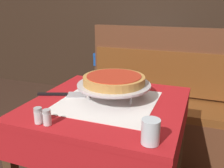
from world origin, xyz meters
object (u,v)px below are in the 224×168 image
(dining_table_rear, at_px, (139,58))
(deep_dish_pizza, at_px, (114,80))
(salt_shaker, at_px, (38,115))
(condiment_caddy, at_px, (133,47))
(pizza_pan_stand, at_px, (114,85))
(dining_table_front, at_px, (108,121))
(water_glass_near, at_px, (151,132))
(pepper_shaker, at_px, (47,117))
(pizza_server, at_px, (65,94))
(booth_bench, at_px, (162,117))

(dining_table_rear, height_order, deep_dish_pizza, deep_dish_pizza)
(deep_dish_pizza, bearing_deg, salt_shaker, -117.73)
(dining_table_rear, distance_m, condiment_caddy, 0.15)
(pizza_pan_stand, relative_size, condiment_caddy, 2.64)
(dining_table_front, relative_size, water_glass_near, 8.21)
(deep_dish_pizza, distance_m, condiment_caddy, 1.52)
(pepper_shaker, bearing_deg, salt_shaker, 180.00)
(pizza_server, xyz_separation_m, pepper_shaker, (0.12, -0.34, 0.03))
(pizza_server, height_order, pepper_shaker, pepper_shaker)
(booth_bench, xyz_separation_m, pepper_shaker, (-0.32, -1.17, 0.46))
(dining_table_rear, distance_m, pepper_shaker, 1.92)
(condiment_caddy, bearing_deg, deep_dish_pizza, -77.77)
(salt_shaker, bearing_deg, dining_table_front, 60.85)
(pepper_shaker, xyz_separation_m, condiment_caddy, (-0.16, 1.87, 0.00))
(pizza_pan_stand, bearing_deg, condiment_caddy, 102.23)
(condiment_caddy, bearing_deg, dining_table_rear, 31.18)
(deep_dish_pizza, relative_size, salt_shaker, 4.63)
(deep_dish_pizza, xyz_separation_m, water_glass_near, (0.29, -0.38, -0.06))
(deep_dish_pizza, bearing_deg, pizza_server, -170.15)
(dining_table_front, relative_size, pepper_shaker, 11.36)
(water_glass_near, relative_size, pepper_shaker, 1.38)
(pizza_pan_stand, bearing_deg, booth_bench, 78.69)
(salt_shaker, bearing_deg, pizza_pan_stand, 62.27)
(pepper_shaker, relative_size, condiment_caddy, 0.46)
(pizza_pan_stand, relative_size, pizza_server, 1.42)
(booth_bench, relative_size, salt_shaker, 18.80)
(water_glass_near, height_order, pepper_shaker, water_glass_near)
(pepper_shaker, bearing_deg, condiment_caddy, 94.87)
(deep_dish_pizza, height_order, pizza_server, deep_dish_pizza)
(dining_table_front, relative_size, booth_bench, 0.59)
(salt_shaker, bearing_deg, dining_table_rear, 91.50)
(water_glass_near, height_order, salt_shaker, water_glass_near)
(condiment_caddy, bearing_deg, pepper_shaker, -85.13)
(pizza_pan_stand, bearing_deg, water_glass_near, -53.20)
(booth_bench, relative_size, deep_dish_pizza, 4.06)
(pizza_pan_stand, relative_size, water_glass_near, 4.11)
(booth_bench, xyz_separation_m, condiment_caddy, (-0.48, 0.70, 0.46))
(dining_table_rear, bearing_deg, dining_table_front, -81.32)
(dining_table_rear, relative_size, pizza_server, 2.80)
(dining_table_front, height_order, deep_dish_pizza, deep_dish_pizza)
(water_glass_near, bearing_deg, dining_table_rear, 105.95)
(dining_table_rear, height_order, salt_shaker, salt_shaker)
(booth_bench, bearing_deg, dining_table_rear, 119.06)
(dining_table_front, xyz_separation_m, booth_bench, (0.17, 0.83, -0.31))
(pizza_server, bearing_deg, salt_shaker, -77.41)
(booth_bench, height_order, deep_dish_pizza, booth_bench)
(dining_table_front, height_order, salt_shaker, salt_shaker)
(booth_bench, xyz_separation_m, pizza_pan_stand, (-0.16, -0.78, 0.51))
(booth_bench, xyz_separation_m, salt_shaker, (-0.36, -1.17, 0.47))
(pizza_pan_stand, relative_size, salt_shaker, 5.53)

